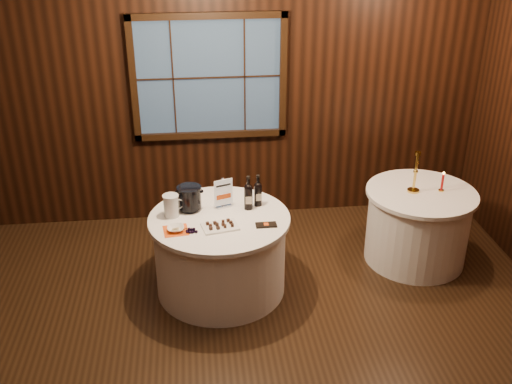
{
  "coord_description": "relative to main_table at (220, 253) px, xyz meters",
  "views": [
    {
      "loc": [
        -0.2,
        -3.73,
        3.35
      ],
      "look_at": [
        0.32,
        0.9,
        1.05
      ],
      "focal_mm": 42.0,
      "sensor_mm": 36.0,
      "label": 1
    }
  ],
  "objects": [
    {
      "name": "sign_stand",
      "position": [
        0.05,
        0.19,
        0.48
      ],
      "size": [
        0.17,
        0.13,
        0.29
      ],
      "rotation": [
        0.0,
        0.0,
        0.34
      ],
      "color": "silver",
      "rests_on": "main_table"
    },
    {
      "name": "red_candle",
      "position": [
        2.19,
        0.29,
        0.46
      ],
      "size": [
        0.06,
        0.06,
        0.2
      ],
      "color": "gold",
      "rests_on": "side_table"
    },
    {
      "name": "chocolate_plate",
      "position": [
        -0.0,
        -0.19,
        0.4
      ],
      "size": [
        0.34,
        0.26,
        0.04
      ],
      "rotation": [
        0.0,
        0.0,
        0.21
      ],
      "color": "white",
      "rests_on": "main_table"
    },
    {
      "name": "port_bottle_right",
      "position": [
        0.37,
        0.19,
        0.52
      ],
      "size": [
        0.07,
        0.08,
        0.31
      ],
      "rotation": [
        0.0,
        0.0,
        0.14
      ],
      "color": "black",
      "rests_on": "main_table"
    },
    {
      "name": "glass_pitcher",
      "position": [
        -0.42,
        0.07,
        0.49
      ],
      "size": [
        0.19,
        0.15,
        0.21
      ],
      "rotation": [
        0.0,
        0.0,
        0.25
      ],
      "color": "silver",
      "rests_on": "main_table"
    },
    {
      "name": "port_bottle_left",
      "position": [
        0.28,
        0.13,
        0.52
      ],
      "size": [
        0.08,
        0.08,
        0.33
      ],
      "rotation": [
        0.0,
        0.0,
        -0.03
      ],
      "color": "black",
      "rests_on": "main_table"
    },
    {
      "name": "main_table",
      "position": [
        0.0,
        0.0,
        0.0
      ],
      "size": [
        1.28,
        1.28,
        0.77
      ],
      "color": "white",
      "rests_on": "ground"
    },
    {
      "name": "ground",
      "position": [
        0.0,
        -1.0,
        -0.39
      ],
      "size": [
        6.0,
        6.0,
        0.0
      ],
      "primitive_type": "plane",
      "color": "black",
      "rests_on": "ground"
    },
    {
      "name": "grape_bunch",
      "position": [
        -0.25,
        -0.24,
        0.4
      ],
      "size": [
        0.17,
        0.09,
        0.04
      ],
      "rotation": [
        0.0,
        0.0,
        -0.27
      ],
      "color": "black",
      "rests_on": "main_table"
    },
    {
      "name": "back_wall",
      "position": [
        0.0,
        1.48,
        1.16
      ],
      "size": [
        6.0,
        0.1,
        3.0
      ],
      "color": "black",
      "rests_on": "ground"
    },
    {
      "name": "chocolate_box",
      "position": [
        0.4,
        -0.21,
        0.39
      ],
      "size": [
        0.18,
        0.09,
        0.02
      ],
      "primitive_type": "cube",
      "rotation": [
        0.0,
        0.0,
        0.0
      ],
      "color": "black",
      "rests_on": "main_table"
    },
    {
      "name": "cracker_bowl",
      "position": [
        -0.39,
        -0.21,
        0.4
      ],
      "size": [
        0.15,
        0.15,
        0.04
      ],
      "primitive_type": "imported",
      "rotation": [
        0.0,
        0.0,
        0.01
      ],
      "color": "white",
      "rests_on": "orange_napkin"
    },
    {
      "name": "ice_bucket",
      "position": [
        -0.26,
        0.17,
        0.5
      ],
      "size": [
        0.23,
        0.23,
        0.23
      ],
      "color": "black",
      "rests_on": "main_table"
    },
    {
      "name": "side_table",
      "position": [
        2.0,
        0.3,
        0.0
      ],
      "size": [
        1.08,
        1.08,
        0.77
      ],
      "color": "white",
      "rests_on": "ground"
    },
    {
      "name": "brass_candlestick",
      "position": [
        1.91,
        0.31,
        0.53
      ],
      "size": [
        0.12,
        0.12,
        0.42
      ],
      "color": "gold",
      "rests_on": "side_table"
    },
    {
      "name": "orange_napkin",
      "position": [
        -0.39,
        -0.21,
        0.38
      ],
      "size": [
        0.23,
        0.23,
        0.0
      ],
      "primitive_type": "cube",
      "rotation": [
        0.0,
        0.0,
        0.13
      ],
      "color": "#E54F13",
      "rests_on": "main_table"
    }
  ]
}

